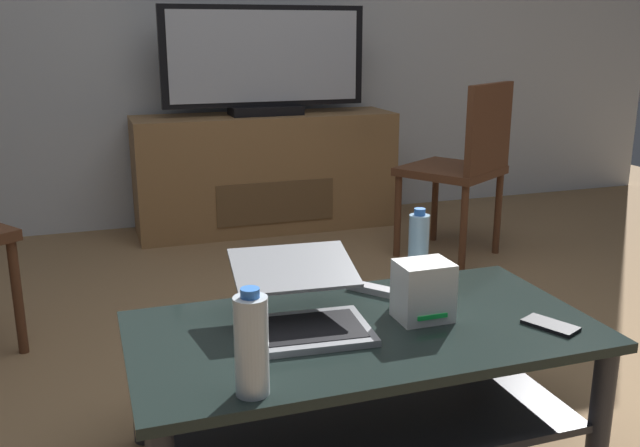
# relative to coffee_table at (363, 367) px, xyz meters

# --- Properties ---
(ground_plane) EXTENTS (7.68, 7.68, 0.00)m
(ground_plane) POSITION_rel_coffee_table_xyz_m (0.08, 0.21, -0.27)
(ground_plane) COLOR olive
(coffee_table) EXTENTS (1.23, 0.64, 0.39)m
(coffee_table) POSITION_rel_coffee_table_xyz_m (0.00, 0.00, 0.00)
(coffee_table) COLOR black
(coffee_table) RESTS_ON ground
(media_cabinet) EXTENTS (1.52, 0.43, 0.68)m
(media_cabinet) POSITION_rel_coffee_table_xyz_m (0.35, 2.37, 0.07)
(media_cabinet) COLOR olive
(media_cabinet) RESTS_ON ground
(television) EXTENTS (1.17, 0.20, 0.61)m
(television) POSITION_rel_coffee_table_xyz_m (0.35, 2.35, 0.70)
(television) COLOR black
(television) RESTS_ON media_cabinet
(dining_chair) EXTENTS (0.61, 0.61, 0.90)m
(dining_chair) POSITION_rel_coffee_table_xyz_m (1.16, 1.48, 0.24)
(dining_chair) COLOR #59331E
(dining_chair) RESTS_ON ground
(laptop) EXTENTS (0.36, 0.41, 0.17)m
(laptop) POSITION_rel_coffee_table_xyz_m (-0.16, 0.06, 0.18)
(laptop) COLOR gray
(laptop) RESTS_ON coffee_table
(router_box) EXTENTS (0.15, 0.12, 0.16)m
(router_box) POSITION_rel_coffee_table_xyz_m (0.17, -0.00, 0.20)
(router_box) COLOR white
(router_box) RESTS_ON coffee_table
(water_bottle_near) EXTENTS (0.06, 0.06, 0.25)m
(water_bottle_near) POSITION_rel_coffee_table_xyz_m (0.26, 0.22, 0.24)
(water_bottle_near) COLOR #99C6E5
(water_bottle_near) RESTS_ON coffee_table
(water_bottle_far) EXTENTS (0.07, 0.07, 0.24)m
(water_bottle_far) POSITION_rel_coffee_table_xyz_m (-0.36, -0.25, 0.23)
(water_bottle_far) COLOR silver
(water_bottle_far) RESTS_ON coffee_table
(cell_phone) EXTENTS (0.12, 0.16, 0.01)m
(cell_phone) POSITION_rel_coffee_table_xyz_m (0.47, -0.16, 0.12)
(cell_phone) COLOR black
(cell_phone) RESTS_ON coffee_table
(tv_remote) EXTENTS (0.13, 0.15, 0.02)m
(tv_remote) POSITION_rel_coffee_table_xyz_m (0.12, 0.22, 0.13)
(tv_remote) COLOR #99999E
(tv_remote) RESTS_ON coffee_table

